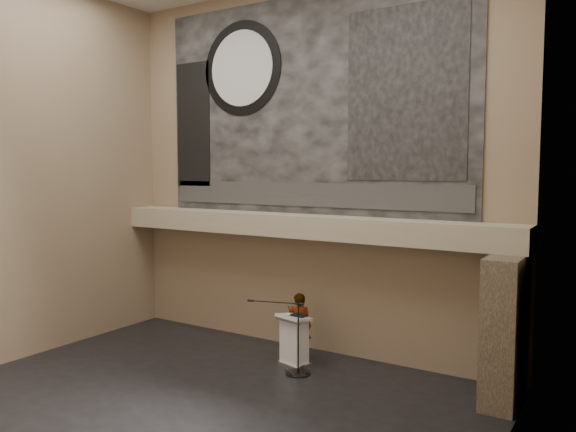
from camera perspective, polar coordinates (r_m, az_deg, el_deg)
The scene contains 19 objects.
floor at distance 10.72m, azimuth -9.68°, elevation -18.57°, with size 10.00×10.00×0.00m, color black.
wall_back at distance 13.09m, azimuth 1.88°, elevation 4.83°, with size 10.00×0.02×8.50m, color #897257.
wall_left at distance 13.72m, azimuth -25.72°, elevation 4.36°, with size 0.02×8.00×8.50m, color #897257.
wall_right at distance 7.47m, azimuth 19.78°, elevation 4.60°, with size 0.02×8.00×8.50m, color #897257.
soffit at distance 12.81m, azimuth 0.96°, elevation -0.99°, with size 10.00×0.80×0.50m, color tan.
sprinkler_left at distance 13.70m, azimuth -4.89°, elevation -1.81°, with size 0.04×0.04×0.06m, color #B2893D.
sprinkler_right at distance 11.93m, azimuth 8.66°, elevation -2.83°, with size 0.04×0.04×0.06m, color #B2893D.
banner at distance 13.14m, azimuth 1.83°, elevation 11.17°, with size 8.00×0.05×5.00m, color black.
banner_text_strip at distance 13.04m, azimuth 1.71°, elevation 2.20°, with size 7.76×0.02×0.55m, color #2D2D2D.
banner_clock_rim at distance 14.24m, azimuth -4.71°, elevation 14.72°, with size 2.30×2.30×0.02m, color black.
banner_clock_face at distance 14.23m, azimuth -4.76°, elevation 14.73°, with size 1.84×1.84×0.02m, color silver.
banner_building_print at distance 12.09m, azimuth 11.81°, elevation 12.11°, with size 2.60×0.02×3.60m, color black.
banner_brick_print at distance 15.09m, azimuth -9.60°, elevation 9.13°, with size 1.10×0.02×3.20m, color black.
stone_pier at distance 11.01m, azimuth 21.16°, elevation -10.75°, with size 0.60×1.40×2.70m, color #45392A.
lectern at distance 12.38m, azimuth 0.63°, elevation -12.54°, with size 0.79×0.64×1.13m.
binder at distance 12.19m, azimuth 1.06°, elevation -10.05°, with size 0.31×0.25×0.04m, color black.
papers at distance 12.22m, azimuth 0.13°, elevation -10.08°, with size 0.22×0.31×0.01m, color white.
speaker_person at distance 12.74m, azimuth 1.15°, elevation -11.11°, with size 0.55×0.36×1.50m, color white.
mic_stand at distance 12.03m, azimuth 0.88°, elevation -14.74°, with size 1.31×0.58×1.52m.
Camera 1 is at (6.62, -7.29, 4.24)m, focal length 35.00 mm.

